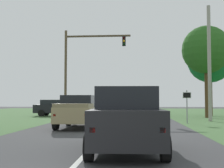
{
  "coord_description": "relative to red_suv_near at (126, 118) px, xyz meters",
  "views": [
    {
      "loc": [
        1.5,
        -4.87,
        1.61
      ],
      "look_at": [
        -0.38,
        19.65,
        2.96
      ],
      "focal_mm": 48.67,
      "sensor_mm": 36.0,
      "label": 1
    }
  ],
  "objects": [
    {
      "name": "keep_moving_sign",
      "position": [
        3.95,
        12.27,
        0.46
      ],
      "size": [
        0.6,
        0.09,
        2.35
      ],
      "color": "gray",
      "rests_on": "ground_plane"
    },
    {
      "name": "pickup_truck_lead",
      "position": [
        -3.03,
        8.04,
        -0.08
      ],
      "size": [
        2.27,
        4.94,
        1.92
      ],
      "color": "tan",
      "rests_on": "ground_plane"
    },
    {
      "name": "red_suv_near",
      "position": [
        0.0,
        0.0,
        0.0
      ],
      "size": [
        2.41,
        4.85,
        2.01
      ],
      "color": "black",
      "rests_on": "ground_plane"
    },
    {
      "name": "extra_tree_1",
      "position": [
        8.2,
        22.94,
        4.81
      ],
      "size": [
        4.73,
        4.73,
        8.25
      ],
      "color": "#4C351E",
      "rests_on": "ground_plane"
    },
    {
      "name": "ground_plane",
      "position": [
        -1.22,
        8.03,
        -1.05
      ],
      "size": [
        120.0,
        120.0,
        0.0
      ],
      "primitive_type": "plane",
      "color": "#424244"
    },
    {
      "name": "crossing_suv_far",
      "position": [
        -7.81,
        21.47,
        -0.15
      ],
      "size": [
        4.78,
        2.21,
        1.7
      ],
      "color": "black",
      "rests_on": "ground_plane"
    },
    {
      "name": "oak_tree_right",
      "position": [
        6.99,
        19.41,
        5.35
      ],
      "size": [
        4.53,
        4.53,
        8.69
      ],
      "color": "#4C351E",
      "rests_on": "ground_plane"
    },
    {
      "name": "traffic_light",
      "position": [
        -4.96,
        19.35,
        4.42
      ],
      "size": [
        6.45,
        0.4,
        8.48
      ],
      "color": "brown",
      "rests_on": "ground_plane"
    },
    {
      "name": "utility_pole_right",
      "position": [
        6.13,
        14.64,
        3.54
      ],
      "size": [
        0.28,
        0.28,
        9.18
      ],
      "primitive_type": "cylinder",
      "color": "#9E998E",
      "rests_on": "ground_plane"
    }
  ]
}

